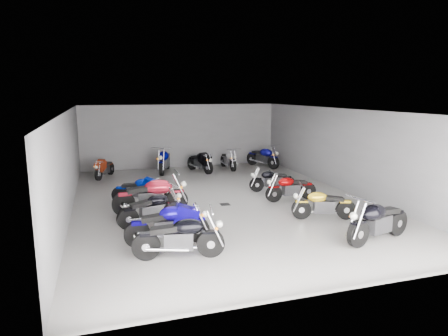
{
  "coord_description": "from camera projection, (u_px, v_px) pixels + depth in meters",
  "views": [
    {
      "loc": [
        -3.98,
        -13.17,
        3.81
      ],
      "look_at": [
        0.41,
        0.93,
        1.0
      ],
      "focal_mm": 32.0,
      "sensor_mm": 36.0,
      "label": 1
    }
  ],
  "objects": [
    {
      "name": "motorcycle_right_b",
      "position": [
        323.0,
        204.0,
        12.09
      ],
      "size": [
        1.89,
        0.74,
        0.86
      ],
      "rotation": [
        0.0,
        0.0,
        1.25
      ],
      "color": "black",
      "rests_on": "ground"
    },
    {
      "name": "ground",
      "position": [
        221.0,
        201.0,
        14.23
      ],
      "size": [
        14.0,
        14.0,
        0.0
      ],
      "primitive_type": "plane",
      "color": "gray",
      "rests_on": "ground"
    },
    {
      "name": "drain_grate",
      "position": [
        225.0,
        204.0,
        13.76
      ],
      "size": [
        0.32,
        0.32,
        0.01
      ],
      "primitive_type": "cube",
      "color": "black",
      "rests_on": "ground"
    },
    {
      "name": "motorcycle_back_d",
      "position": [
        200.0,
        162.0,
        19.27
      ],
      "size": [
        0.82,
        2.0,
        0.91
      ],
      "rotation": [
        0.0,
        0.0,
        3.48
      ],
      "color": "black",
      "rests_on": "ground"
    },
    {
      "name": "motorcycle_back_a",
      "position": [
        104.0,
        168.0,
        18.0
      ],
      "size": [
        0.89,
        1.73,
        0.81
      ],
      "rotation": [
        0.0,
        0.0,
        2.71
      ],
      "color": "black",
      "rests_on": "ground"
    },
    {
      "name": "motorcycle_left_c",
      "position": [
        152.0,
        209.0,
        11.56
      ],
      "size": [
        1.99,
        0.65,
        0.89
      ],
      "rotation": [
        0.0,
        0.0,
        -1.31
      ],
      "color": "black",
      "rests_on": "ground"
    },
    {
      "name": "motorcycle_back_f",
      "position": [
        263.0,
        157.0,
        20.54
      ],
      "size": [
        0.99,
        2.11,
        0.98
      ],
      "rotation": [
        0.0,
        0.0,
        3.53
      ],
      "color": "black",
      "rests_on": "ground"
    },
    {
      "name": "wall_right",
      "position": [
        345.0,
        150.0,
        15.39
      ],
      "size": [
        0.1,
        14.0,
        3.2
      ],
      "primitive_type": "cube",
      "color": "slate",
      "rests_on": "ground"
    },
    {
      "name": "motorcycle_left_b",
      "position": [
        169.0,
        225.0,
        10.07
      ],
      "size": [
        2.17,
        0.45,
        0.95
      ],
      "rotation": [
        0.0,
        0.0,
        -1.63
      ],
      "color": "black",
      "rests_on": "ground"
    },
    {
      "name": "motorcycle_left_d",
      "position": [
        151.0,
        196.0,
        12.65
      ],
      "size": [
        2.4,
        0.48,
        1.05
      ],
      "rotation": [
        0.0,
        0.0,
        -1.6
      ],
      "color": "black",
      "rests_on": "ground"
    },
    {
      "name": "motorcycle_back_e",
      "position": [
        228.0,
        160.0,
        20.02
      ],
      "size": [
        0.41,
        2.0,
        0.88
      ],
      "rotation": [
        0.0,
        0.0,
        3.18
      ],
      "color": "black",
      "rests_on": "ground"
    },
    {
      "name": "wall_left",
      "position": [
        68.0,
        164.0,
        12.47
      ],
      "size": [
        0.1,
        14.0,
        3.2
      ],
      "primitive_type": "cube",
      "color": "slate",
      "rests_on": "ground"
    },
    {
      "name": "motorcycle_left_a",
      "position": [
        180.0,
        237.0,
        9.21
      ],
      "size": [
        2.13,
        0.59,
        0.94
      ],
      "rotation": [
        0.0,
        0.0,
        -1.76
      ],
      "color": "black",
      "rests_on": "ground"
    },
    {
      "name": "wall_back",
      "position": [
        181.0,
        136.0,
        20.49
      ],
      "size": [
        10.0,
        0.1,
        3.2
      ],
      "primitive_type": "cube",
      "color": "slate",
      "rests_on": "ground"
    },
    {
      "name": "ceiling",
      "position": [
        221.0,
        110.0,
        13.62
      ],
      "size": [
        10.0,
        14.0,
        0.04
      ],
      "primitive_type": "cube",
      "color": "black",
      "rests_on": "wall_back"
    },
    {
      "name": "motorcycle_right_e",
      "position": [
        272.0,
        180.0,
        15.55
      ],
      "size": [
        1.85,
        0.41,
        0.81
      ],
      "rotation": [
        0.0,
        0.0,
        1.47
      ],
      "color": "black",
      "rests_on": "ground"
    },
    {
      "name": "motorcycle_right_a",
      "position": [
        378.0,
        221.0,
        10.27
      ],
      "size": [
        2.24,
        0.76,
        1.0
      ],
      "rotation": [
        0.0,
        0.0,
        1.84
      ],
      "color": "black",
      "rests_on": "ground"
    },
    {
      "name": "motorcycle_right_d",
      "position": [
        290.0,
        188.0,
        14.18
      ],
      "size": [
        1.96,
        0.39,
        0.86
      ],
      "rotation": [
        0.0,
        0.0,
        1.59
      ],
      "color": "black",
      "rests_on": "ground"
    },
    {
      "name": "motorcycle_back_c",
      "position": [
        164.0,
        161.0,
        19.15
      ],
      "size": [
        0.88,
        2.32,
        1.05
      ],
      "rotation": [
        0.0,
        0.0,
        2.83
      ],
      "color": "black",
      "rests_on": "ground"
    },
    {
      "name": "motorcycle_left_e",
      "position": [
        140.0,
        190.0,
        13.79
      ],
      "size": [
        1.86,
        0.86,
        0.86
      ],
      "rotation": [
        0.0,
        0.0,
        -1.96
      ],
      "color": "black",
      "rests_on": "ground"
    }
  ]
}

